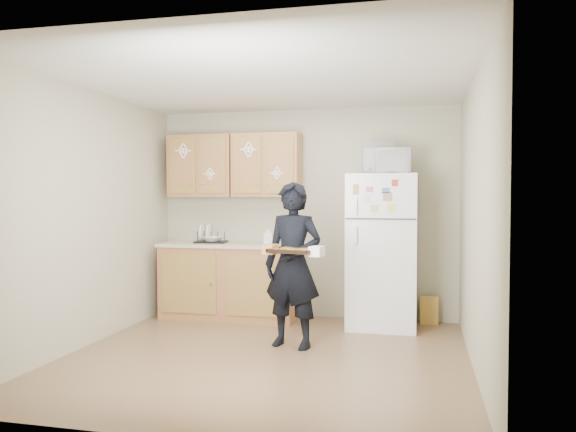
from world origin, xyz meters
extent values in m
plane|color=brown|center=(0.00, 0.00, 0.00)|extent=(3.60, 3.60, 0.00)
plane|color=silver|center=(0.00, 0.00, 2.50)|extent=(3.60, 3.60, 0.00)
cube|color=#ABA68B|center=(0.00, 1.80, 1.25)|extent=(3.60, 0.04, 2.50)
cube|color=#ABA68B|center=(0.00, -1.80, 1.25)|extent=(3.60, 0.04, 2.50)
cube|color=#ABA68B|center=(-1.80, 0.00, 1.25)|extent=(0.04, 3.60, 2.50)
cube|color=#ABA68B|center=(1.80, 0.00, 1.25)|extent=(0.04, 3.60, 2.50)
cube|color=white|center=(0.95, 1.43, 0.85)|extent=(0.75, 0.70, 1.70)
cube|color=brown|center=(-0.85, 1.48, 0.43)|extent=(1.60, 0.60, 0.86)
cube|color=beige|center=(-0.85, 1.48, 0.88)|extent=(1.64, 0.64, 0.04)
cube|color=brown|center=(-1.25, 1.61, 1.83)|extent=(0.80, 0.33, 0.75)
cube|color=brown|center=(-0.43, 1.61, 1.83)|extent=(0.80, 0.33, 0.75)
cube|color=#EED154|center=(1.47, 1.67, 0.16)|extent=(0.20, 0.07, 0.32)
imported|color=black|center=(0.16, 0.39, 0.80)|extent=(0.65, 0.50, 1.59)
cube|color=black|center=(0.23, 0.10, 0.96)|extent=(0.46, 0.38, 0.04)
cylinder|color=orange|center=(0.12, 0.05, 0.97)|extent=(0.14, 0.14, 0.02)
cylinder|color=orange|center=(0.31, 0.01, 0.97)|extent=(0.14, 0.14, 0.02)
cylinder|color=orange|center=(0.15, 0.19, 0.97)|extent=(0.14, 0.14, 0.02)
cylinder|color=orange|center=(0.34, 0.14, 0.97)|extent=(0.14, 0.14, 0.02)
cylinder|color=orange|center=(0.23, 0.10, 0.97)|extent=(0.14, 0.14, 0.02)
imported|color=white|center=(0.99, 1.38, 1.84)|extent=(0.54, 0.41, 0.28)
cube|color=#AAAAB0|center=(0.90, 1.41, 2.01)|extent=(0.36, 0.28, 0.07)
cube|color=black|center=(-1.09, 1.47, 0.97)|extent=(0.40, 0.32, 0.15)
imported|color=white|center=(-1.07, 1.47, 0.95)|extent=(0.27, 0.27, 0.06)
imported|color=white|center=(-0.33, 1.33, 1.01)|extent=(0.10, 0.10, 0.21)
camera|label=1|loc=(1.34, -4.86, 1.46)|focal=35.00mm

